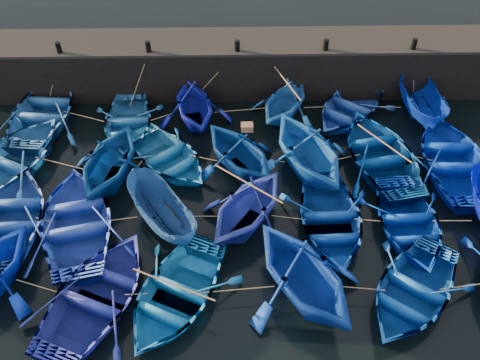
{
  "coord_description": "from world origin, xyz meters",
  "views": [
    {
      "loc": [
        -0.29,
        -11.71,
        15.45
      ],
      "look_at": [
        0.0,
        3.2,
        0.7
      ],
      "focal_mm": 40.0,
      "sensor_mm": 36.0,
      "label": 1
    }
  ],
  "objects_px": {
    "boat_13": "(12,218)",
    "wooden_crate": "(247,127)",
    "boat_8": "(168,157)",
    "boat_0": "(44,111)"
  },
  "relations": [
    {
      "from": "wooden_crate",
      "to": "boat_13",
      "type": "bearing_deg",
      "value": -161.33
    },
    {
      "from": "boat_0",
      "to": "wooden_crate",
      "type": "distance_m",
      "value": 9.96
    },
    {
      "from": "boat_13",
      "to": "wooden_crate",
      "type": "distance_m",
      "value": 9.46
    },
    {
      "from": "boat_8",
      "to": "wooden_crate",
      "type": "bearing_deg",
      "value": -46.74
    },
    {
      "from": "boat_13",
      "to": "boat_0",
      "type": "bearing_deg",
      "value": -88.84
    },
    {
      "from": "boat_8",
      "to": "wooden_crate",
      "type": "height_order",
      "value": "wooden_crate"
    },
    {
      "from": "boat_0",
      "to": "wooden_crate",
      "type": "xyz_separation_m",
      "value": [
        9.16,
        -3.49,
        1.74
      ]
    },
    {
      "from": "boat_13",
      "to": "wooden_crate",
      "type": "xyz_separation_m",
      "value": [
        8.8,
        2.97,
        1.77
      ]
    },
    {
      "from": "boat_8",
      "to": "wooden_crate",
      "type": "relative_size",
      "value": 9.69
    },
    {
      "from": "boat_0",
      "to": "boat_13",
      "type": "relative_size",
      "value": 1.06
    }
  ]
}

